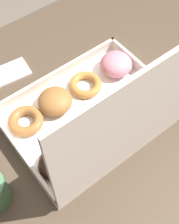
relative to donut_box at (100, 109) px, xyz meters
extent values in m
plane|color=#6B6054|center=(0.02, 0.01, -0.79)|extent=(8.00, 8.00, 0.00)
cube|color=#4C3D2D|center=(0.02, 0.01, -0.07)|extent=(1.19, 0.95, 0.03)
cylinder|color=#4C3D2D|center=(-0.53, -0.41, -0.44)|extent=(0.06, 0.06, 0.70)
cube|color=white|center=(0.01, -0.03, -0.05)|extent=(0.40, 0.30, 0.01)
cube|color=silver|center=(0.01, -0.17, -0.03)|extent=(0.40, 0.01, 0.04)
cube|color=silver|center=(0.01, 0.12, -0.03)|extent=(0.40, 0.01, 0.04)
cube|color=silver|center=(-0.19, -0.03, -0.03)|extent=(0.01, 0.30, 0.04)
cube|color=silver|center=(0.21, -0.03, -0.03)|extent=(0.01, 0.30, 0.04)
cube|color=silver|center=(0.01, 0.12, 0.13)|extent=(0.40, 0.01, 0.29)
ellipsoid|color=pink|center=(-0.14, -0.10, -0.03)|extent=(0.09, 0.09, 0.05)
torus|color=#B77A38|center=(-0.04, -0.10, -0.04)|extent=(0.09, 0.09, 0.02)
ellipsoid|color=#9E6633|center=(0.06, -0.10, -0.03)|extent=(0.09, 0.09, 0.05)
torus|color=#9E6633|center=(0.15, -0.10, -0.04)|extent=(0.09, 0.09, 0.03)
ellipsoid|color=white|center=(-0.13, 0.04, -0.03)|extent=(0.09, 0.09, 0.04)
torus|color=pink|center=(-0.04, 0.04, -0.04)|extent=(0.09, 0.09, 0.02)
torus|color=tan|center=(0.06, 0.04, -0.04)|extent=(0.09, 0.09, 0.02)
torus|color=black|center=(0.15, 0.04, -0.04)|extent=(0.09, 0.09, 0.03)
cube|color=white|center=(0.10, -0.28, -0.05)|extent=(0.12, 0.08, 0.01)
camera|label=1|loc=(0.27, 0.31, 0.62)|focal=50.00mm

